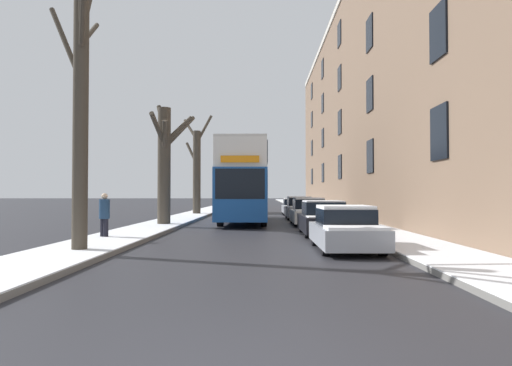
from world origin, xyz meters
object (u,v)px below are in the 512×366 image
bare_tree_left_0 (81,99)px  parked_car_1 (323,219)px  parked_car_2 (308,212)px  oncoming_van (238,199)px  pedestrian_left_sidewalk (104,215)px  parked_car_4 (293,207)px  bare_tree_left_1 (165,160)px  double_decker_bus (245,179)px  parked_car_3 (299,209)px  parked_car_0 (346,229)px  bare_tree_left_2 (197,169)px

bare_tree_left_0 → parked_car_1: size_ratio=2.05×
parked_car_2 → oncoming_van: size_ratio=0.82×
parked_car_1 → pedestrian_left_sidewalk: 8.40m
parked_car_4 → parked_car_2: bearing=-90.0°
bare_tree_left_0 → bare_tree_left_1: bearing=89.6°
parked_car_1 → pedestrian_left_sidewalk: size_ratio=2.49×
bare_tree_left_1 → parked_car_2: size_ratio=1.49×
parked_car_1 → pedestrian_left_sidewalk: (-8.03, -2.45, 0.28)m
double_decker_bus → pedestrian_left_sidewalk: double_decker_bus is taller
parked_car_1 → parked_car_2: bearing=90.0°
parked_car_2 → parked_car_3: size_ratio=0.91×
parked_car_3 → parked_car_4: size_ratio=1.15×
bare_tree_left_1 → parked_car_0: bearing=-52.0°
bare_tree_left_2 → bare_tree_left_1: bearing=-89.3°
parked_car_4 → oncoming_van: (-4.54, 3.20, 0.61)m
double_decker_bus → parked_car_1: 9.08m
parked_car_0 → parked_car_4: 22.70m
bare_tree_left_0 → double_decker_bus: bare_tree_left_0 is taller
double_decker_bus → oncoming_van: (-1.05, 12.80, -1.31)m
parked_car_2 → parked_car_4: bearing=90.0°
parked_car_4 → parked_car_1: bearing=-90.0°
bare_tree_left_1 → bare_tree_left_2: size_ratio=0.81×
bare_tree_left_0 → oncoming_van: 27.34m
parked_car_3 → pedestrian_left_sidewalk: (-8.03, -14.35, 0.25)m
parked_car_0 → pedestrian_left_sidewalk: pedestrian_left_sidewalk is taller
parked_car_3 → parked_car_0: bearing=-90.0°
parked_car_0 → bare_tree_left_1: bearing=128.0°
bare_tree_left_2 → parked_car_4: (7.52, 1.24, -2.99)m
bare_tree_left_1 → parked_car_0: size_ratio=1.57×
bare_tree_left_2 → parked_car_4: bearing=9.4°
bare_tree_left_1 → bare_tree_left_2: 12.01m
oncoming_van → parked_car_2: bearing=-73.2°
double_decker_bus → parked_car_1: (3.49, -8.16, -1.88)m
parked_car_1 → bare_tree_left_2: bearing=114.5°
parked_car_4 → pedestrian_left_sidewalk: size_ratio=2.37×
parked_car_3 → bare_tree_left_1: bearing=-135.0°
parked_car_3 → parked_car_4: (-0.00, 5.87, -0.08)m
bare_tree_left_2 → parked_car_1: bare_tree_left_2 is taller
parked_car_0 → parked_car_2: (0.00, 10.82, 0.06)m
bare_tree_left_1 → parked_car_1: bare_tree_left_1 is taller
double_decker_bus → parked_car_3: 5.43m
parked_car_2 → pedestrian_left_sidewalk: (-8.03, -8.34, 0.26)m
double_decker_bus → oncoming_van: size_ratio=2.19×
parked_car_3 → parked_car_1: bearing=-90.0°
bare_tree_left_0 → parked_car_4: bare_tree_left_0 is taller
parked_car_0 → pedestrian_left_sidewalk: size_ratio=2.36×
parked_car_0 → parked_car_3: 16.83m
pedestrian_left_sidewalk → oncoming_van: bearing=-65.8°
parked_car_2 → parked_car_4: size_ratio=1.05×
bare_tree_left_2 → double_decker_bus: (4.03, -8.36, -1.07)m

